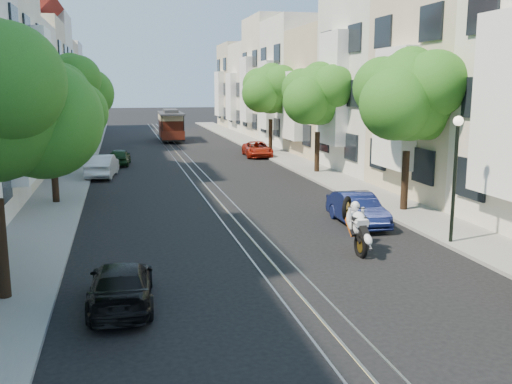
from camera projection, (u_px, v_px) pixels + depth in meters
ground at (183, 160)px, 40.54m from camera, size 200.00×200.00×0.00m
sidewalk_east at (281, 157)px, 42.18m from camera, size 2.50×80.00×0.12m
sidewalk_west at (77, 163)px, 38.89m from camera, size 2.50×80.00×0.12m
rail_left at (176, 160)px, 40.42m from camera, size 0.06×80.00×0.02m
rail_slot at (183, 160)px, 40.54m from camera, size 0.06×80.00×0.02m
rail_right at (191, 160)px, 40.67m from camera, size 0.06×80.00×0.02m
lane_line at (183, 160)px, 40.54m from camera, size 0.08×80.00×0.01m
townhouses_east at (342, 86)px, 42.20m from camera, size 7.75×72.00×12.00m
tree_e_b at (411, 98)px, 23.13m from camera, size 4.93×4.08×6.68m
tree_e_c at (319, 96)px, 33.67m from camera, size 4.84×3.99×6.52m
tree_e_d at (272, 90)px, 44.14m from camera, size 5.01×4.16×6.85m
tree_w_b at (51, 105)px, 24.70m from camera, size 4.72×3.87×6.27m
tree_w_c at (71, 88)px, 35.10m from camera, size 5.13×4.28×7.09m
tree_w_d at (82, 94)px, 45.71m from camera, size 4.84×3.99×6.52m
lamp_east at (456, 160)px, 18.50m from camera, size 0.32×0.32×4.16m
lamp_west at (84, 128)px, 32.85m from camera, size 0.32×0.32×4.16m
sportbike_rider at (356, 224)px, 17.99m from camera, size 0.61×2.06×1.76m
cable_car at (171, 124)px, 54.53m from camera, size 2.40×7.16×2.73m
parked_car_e_mid at (357, 209)px, 21.70m from camera, size 1.34×3.70×1.21m
parked_car_e_far at (257, 149)px, 42.42m from camera, size 2.17×4.21×1.13m
parked_car_w_near at (121, 285)px, 13.67m from camera, size 1.63×3.74×1.07m
parked_car_w_mid at (102, 166)px, 32.93m from camera, size 1.90×4.18×1.33m
parked_car_w_far at (120, 157)px, 37.96m from camera, size 1.59×3.37×1.12m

